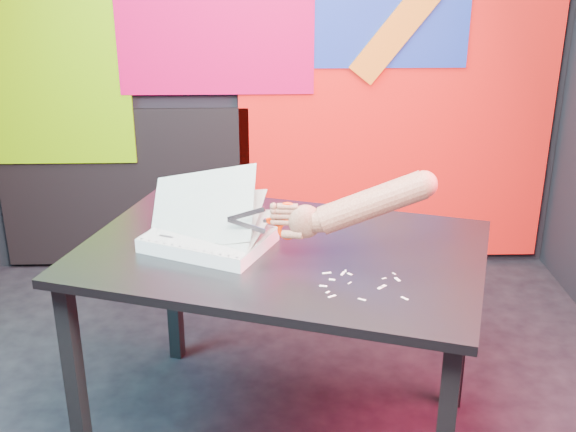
{
  "coord_description": "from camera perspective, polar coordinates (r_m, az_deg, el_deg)",
  "views": [
    {
      "loc": [
        -0.0,
        -2.09,
        1.73
      ],
      "look_at": [
        0.06,
        0.03,
        0.87
      ],
      "focal_mm": 45.0,
      "sensor_mm": 36.0,
      "label": 1
    }
  ],
  "objects": [
    {
      "name": "room",
      "position": [
        2.12,
        -1.56,
        11.75
      ],
      "size": [
        3.01,
        3.01,
        2.71
      ],
      "color": "black",
      "rests_on": "ground"
    },
    {
      "name": "backdrop",
      "position": [
        3.63,
        -0.61,
        9.77
      ],
      "size": [
        2.88,
        0.05,
        2.08
      ],
      "color": "red",
      "rests_on": "ground"
    },
    {
      "name": "work_table",
      "position": [
        2.39,
        -0.49,
        -4.31
      ],
      "size": [
        1.5,
        1.22,
        0.75
      ],
      "rotation": [
        0.0,
        0.0,
        -0.32
      ],
      "color": "black",
      "rests_on": "ground"
    },
    {
      "name": "printout_stack",
      "position": [
        2.37,
        -6.31,
        -1.73
      ],
      "size": [
        0.46,
        0.42,
        0.29
      ],
      "rotation": [
        0.0,
        0.0,
        -0.45
      ],
      "color": "white",
      "rests_on": "work_table"
    },
    {
      "name": "scissors",
      "position": [
        2.22,
        -0.43,
        -0.39
      ],
      "size": [
        0.22,
        0.03,
        0.13
      ],
      "rotation": [
        0.0,
        0.0,
        -0.11
      ],
      "color": "silver",
      "rests_on": "printout_stack"
    },
    {
      "name": "hand_forearm",
      "position": [
        2.2,
        5.77,
        0.82
      ],
      "size": [
        0.49,
        0.12,
        0.23
      ],
      "rotation": [
        0.0,
        0.0,
        -0.11
      ],
      "color": "#AD7959",
      "rests_on": "work_table"
    },
    {
      "name": "paper_clippings",
      "position": [
        2.14,
        5.48,
        -5.33
      ],
      "size": [
        0.25,
        0.2,
        0.0
      ],
      "color": "silver",
      "rests_on": "work_table"
    }
  ]
}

